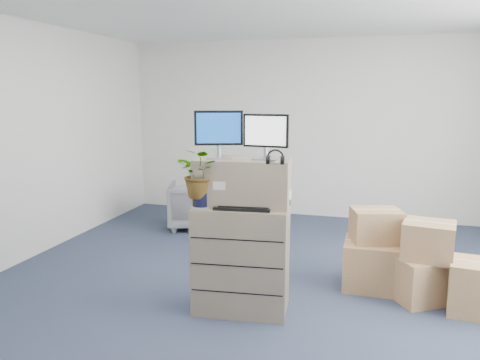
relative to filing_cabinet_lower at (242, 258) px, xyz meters
name	(u,v)px	position (x,y,z in m)	size (l,w,h in m)	color
ground	(262,307)	(0.18, 0.07, -0.49)	(7.00, 7.00, 0.00)	#29334A
wall_back	(313,129)	(0.18, 3.58, 0.91)	(6.00, 0.02, 2.80)	silver
filing_cabinet_lower	(242,258)	(0.00, 0.00, 0.00)	(0.83, 0.51, 0.97)	gray
filing_cabinet_upper	(243,182)	(0.00, 0.05, 0.69)	(0.83, 0.42, 0.42)	gray
monitor_left	(219,132)	(-0.21, 0.01, 1.14)	(0.41, 0.23, 0.42)	#99999E
monitor_right	(266,134)	(0.21, 0.03, 1.12)	(0.40, 0.17, 0.39)	#99999E
headphones	(275,158)	(0.32, -0.11, 0.94)	(0.15, 0.15, 0.02)	black
keyboard	(243,208)	(0.04, -0.10, 0.50)	(0.49, 0.20, 0.03)	black
mouse	(278,208)	(0.34, -0.04, 0.50)	(0.10, 0.06, 0.03)	silver
water_bottle	(246,191)	(0.03, 0.05, 0.61)	(0.07, 0.07, 0.25)	gray
phone_dock	(236,199)	(-0.07, 0.06, 0.53)	(0.07, 0.06, 0.14)	silver
external_drive	(280,201)	(0.31, 0.17, 0.51)	(0.17, 0.12, 0.05)	black
tissue_box	(278,194)	(0.30, 0.17, 0.58)	(0.22, 0.11, 0.08)	#3B8DCA
potted_plant	(201,180)	(-0.33, -0.14, 0.73)	(0.51, 0.54, 0.42)	#8FA585
office_chair	(195,203)	(-1.38, 2.40, -0.11)	(0.72, 0.67, 0.74)	slate
cardboard_boxes	(419,266)	(1.58, 0.69, -0.17)	(1.64, 0.89, 0.81)	#996B49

